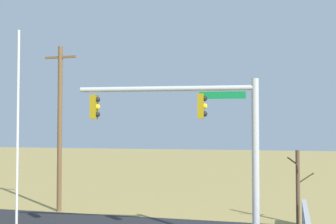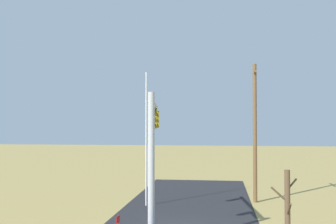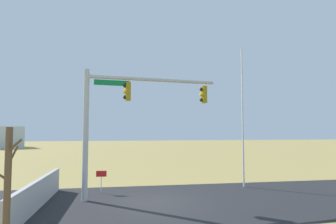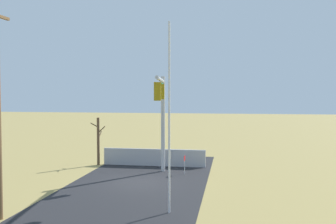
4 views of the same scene
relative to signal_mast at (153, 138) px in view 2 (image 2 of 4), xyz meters
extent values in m
cube|color=#232326|center=(-5.52, 1.06, -4.56)|extent=(28.00, 8.00, 0.01)
cylinder|color=#B2B5BA|center=(1.87, 0.24, -1.31)|extent=(0.28, 0.28, 6.50)
cylinder|color=#B2B5BA|center=(-1.57, -0.20, 1.59)|extent=(6.91, 1.09, 0.20)
cube|color=#0F7238|center=(0.63, 0.08, 1.31)|extent=(1.79, 0.26, 0.28)
cube|color=#937A0F|center=(-0.20, -0.03, 0.89)|extent=(0.28, 0.39, 0.96)
sphere|color=black|center=(-0.05, -0.01, 1.19)|extent=(0.22, 0.22, 0.22)
sphere|color=yellow|center=(-0.05, -0.01, 0.89)|extent=(0.22, 0.22, 0.22)
sphere|color=black|center=(-0.05, -0.01, 0.59)|extent=(0.22, 0.22, 0.22)
cube|color=#937A0F|center=(-4.46, -0.58, 0.89)|extent=(0.28, 0.39, 0.96)
sphere|color=black|center=(-4.31, -0.56, 1.19)|extent=(0.22, 0.22, 0.22)
sphere|color=yellow|center=(-4.31, -0.56, 0.89)|extent=(0.22, 0.22, 0.22)
sphere|color=black|center=(-4.31, -0.56, 0.59)|extent=(0.22, 0.22, 0.22)
cylinder|color=silver|center=(-7.25, -1.64, -0.30)|extent=(0.10, 0.10, 8.51)
cylinder|color=brown|center=(-9.28, 5.34, 0.04)|extent=(0.26, 0.26, 9.21)
cube|color=brown|center=(-9.28, 5.34, 4.05)|extent=(1.90, 0.12, 0.12)
cylinder|color=brown|center=(3.48, 5.44, -2.79)|extent=(0.20, 0.20, 3.55)
cylinder|color=brown|center=(3.85, 5.44, -2.35)|extent=(0.78, 0.07, 0.57)
cylinder|color=brown|center=(3.24, 5.64, -1.56)|extent=(0.54, 0.47, 0.39)
cylinder|color=brown|center=(3.45, 5.16, -1.90)|extent=(0.12, 0.61, 0.55)
cube|color=red|center=(1.18, -1.33, -3.50)|extent=(0.56, 0.02, 0.32)
camera|label=1|loc=(3.17, -17.04, 0.00)|focal=47.63mm
camera|label=2|loc=(18.63, 3.10, 0.61)|focal=44.01mm
camera|label=3|loc=(0.13, 14.63, -1.12)|focal=30.01mm
camera|label=4|loc=(-24.31, -4.36, 0.81)|focal=41.79mm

